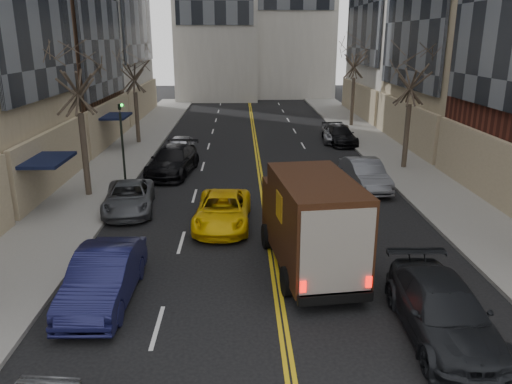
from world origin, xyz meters
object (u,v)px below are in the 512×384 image
ups_truck (310,223)px  observer_sedan (443,311)px  pedestrian (278,212)px  taxi (223,210)px

ups_truck → observer_sedan: ups_truck is taller
pedestrian → observer_sedan: bearing=-135.4°
pedestrian → ups_truck: bearing=-148.8°
observer_sedan → taxi: observer_sedan is taller
taxi → pedestrian: (2.30, -0.70, 0.13)m
ups_truck → pedestrian: size_ratio=3.96×
ups_truck → pedestrian: bearing=96.0°
observer_sedan → pedestrian: size_ratio=3.24×
ups_truck → taxi: (-3.12, 4.29, -1.03)m
ups_truck → observer_sedan: (3.00, -4.16, -0.96)m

